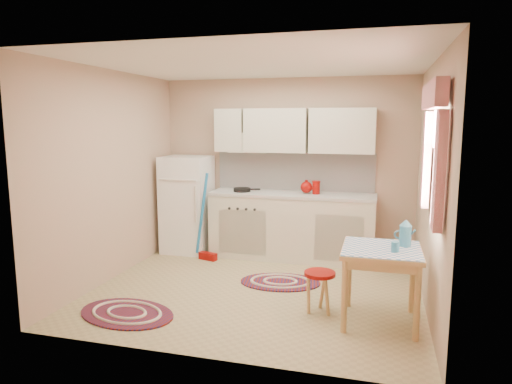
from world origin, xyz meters
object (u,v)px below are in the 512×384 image
fridge (187,204)px  table (380,286)px  stool (319,292)px  base_cabinets (292,227)px

fridge → table: fridge is taller
fridge → stool: size_ratio=3.33×
fridge → stool: 2.80m
fridge → base_cabinets: size_ratio=0.62×
stool → base_cabinets: bearing=109.3°
fridge → base_cabinets: 1.56m
fridge → stool: fridge is taller
fridge → stool: (2.16, -1.71, -0.49)m
base_cabinets → stool: bearing=-70.7°
table → base_cabinets: bearing=123.2°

